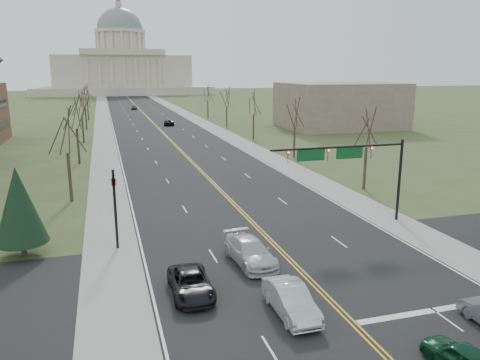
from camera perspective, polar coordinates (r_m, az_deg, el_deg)
ground at (r=27.11m, az=12.58°, el=-15.71°), size 600.00×600.00×0.00m
road at (r=131.74m, az=-11.15°, el=7.45°), size 20.00×380.00×0.01m
cross_road at (r=31.90m, az=7.33°, el=-10.85°), size 120.00×14.00×0.01m
sidewalk_left at (r=131.20m, az=-16.41°, el=7.14°), size 4.00×380.00×0.03m
sidewalk_right at (r=133.37m, az=-5.97°, el=7.70°), size 4.00×380.00×0.03m
center_line at (r=131.74m, az=-11.15°, el=7.45°), size 0.42×380.00×0.01m
edge_line_left at (r=131.22m, az=-15.44°, el=7.20°), size 0.15×380.00×0.01m
edge_line_right at (r=132.99m, az=-6.91°, el=7.66°), size 0.15×380.00×0.01m
stop_bar at (r=28.97m, az=22.57°, el=-14.44°), size 9.50×0.50×0.01m
capitol at (r=270.73m, az=-14.19°, el=13.23°), size 90.00×60.00×50.00m
signal_mast at (r=39.86m, az=13.11°, el=2.51°), size 12.12×0.44×7.20m
signal_left at (r=35.31m, az=-15.03°, el=-2.40°), size 0.32×0.36×6.00m
tree_r_0 at (r=52.73m, az=15.26°, el=5.84°), size 3.74×3.74×8.50m
tree_l_0 at (r=49.06m, az=-20.45°, el=5.40°), size 3.96×3.96×9.00m
tree_r_1 at (r=70.45m, az=6.74°, el=8.00°), size 3.74×3.74×8.50m
tree_l_1 at (r=68.91m, az=-19.40°, el=7.55°), size 3.96×3.96×9.00m
tree_r_2 at (r=89.13m, az=1.67°, el=9.20°), size 3.74×3.74×8.50m
tree_l_2 at (r=88.83m, az=-18.81°, el=8.74°), size 3.96×3.96×9.00m
tree_r_3 at (r=108.29m, az=-1.65°, el=9.94°), size 3.74×3.74×8.50m
tree_l_3 at (r=108.78m, az=-18.44°, el=9.49°), size 3.96×3.96×9.00m
tree_r_4 at (r=127.71m, az=-3.97°, el=10.43°), size 3.74×3.74×8.50m
tree_l_4 at (r=128.75m, az=-18.18°, el=10.01°), size 3.96×3.96×9.00m
conifer_l at (r=36.29m, az=-25.36°, el=-2.79°), size 3.64×3.64×6.50m
bldg_right_mass at (r=109.93m, az=12.06°, el=8.89°), size 25.00×20.00×10.00m
car_nb_inner_lead at (r=24.06m, az=25.49°, el=-18.97°), size 2.09×4.09×1.33m
car_sb_inner_lead at (r=26.33m, az=6.21°, el=-14.35°), size 1.76×4.94×1.62m
car_sb_outer_lead at (r=28.38m, az=-6.01°, el=-12.45°), size 2.37×5.04×1.39m
car_sb_inner_second at (r=32.42m, az=1.24°, el=-8.72°), size 2.82×5.90×1.66m
car_far_nb at (r=113.42m, az=-8.67°, el=6.99°), size 2.83×5.24×1.40m
car_far_sb at (r=159.69m, az=-12.79°, el=8.63°), size 2.20×4.37×1.43m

